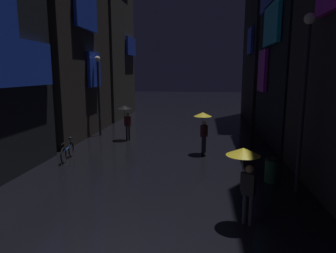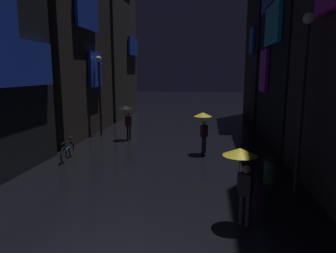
{
  "view_description": "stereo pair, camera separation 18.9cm",
  "coord_description": "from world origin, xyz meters",
  "px_view_note": "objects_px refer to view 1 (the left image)",
  "views": [
    {
      "loc": [
        1.75,
        -5.56,
        4.05
      ],
      "look_at": [
        0.0,
        9.05,
        1.42
      ],
      "focal_mm": 32.0,
      "sensor_mm": 36.0,
      "label": 1
    },
    {
      "loc": [
        1.94,
        -5.54,
        4.05
      ],
      "look_at": [
        0.0,
        9.05,
        1.42
      ],
      "focal_mm": 32.0,
      "sensor_mm": 36.0,
      "label": 2
    }
  ],
  "objects_px": {
    "pedestrian_foreground_right_yellow": "(245,165)",
    "streetlamp_right_near": "(305,85)",
    "pedestrian_midstreet_centre_black": "(126,113)",
    "bicycle_parked_at_storefront": "(68,152)",
    "streetlamp_left_far": "(98,86)",
    "pedestrian_midstreet_left_yellow": "(203,121)",
    "trash_bin": "(271,170)"
  },
  "relations": [
    {
      "from": "bicycle_parked_at_storefront",
      "to": "streetlamp_right_near",
      "type": "xyz_separation_m",
      "value": [
        9.6,
        -2.77,
        3.28
      ]
    },
    {
      "from": "bicycle_parked_at_storefront",
      "to": "pedestrian_foreground_right_yellow",
      "type": "bearing_deg",
      "value": -35.22
    },
    {
      "from": "pedestrian_foreground_right_yellow",
      "to": "pedestrian_midstreet_left_yellow",
      "type": "xyz_separation_m",
      "value": [
        -1.12,
        7.18,
        0.0
      ]
    },
    {
      "from": "pedestrian_midstreet_left_yellow",
      "to": "streetlamp_left_far",
      "type": "bearing_deg",
      "value": 150.82
    },
    {
      "from": "bicycle_parked_at_storefront",
      "to": "trash_bin",
      "type": "relative_size",
      "value": 1.95
    },
    {
      "from": "pedestrian_foreground_right_yellow",
      "to": "pedestrian_midstreet_centre_black",
      "type": "bearing_deg",
      "value": 120.71
    },
    {
      "from": "bicycle_parked_at_storefront",
      "to": "trash_bin",
      "type": "bearing_deg",
      "value": -12.27
    },
    {
      "from": "pedestrian_midstreet_centre_black",
      "to": "bicycle_parked_at_storefront",
      "type": "relative_size",
      "value": 1.17
    },
    {
      "from": "pedestrian_midstreet_centre_black",
      "to": "streetlamp_right_near",
      "type": "bearing_deg",
      "value": -42.5
    },
    {
      "from": "pedestrian_foreground_right_yellow",
      "to": "bicycle_parked_at_storefront",
      "type": "distance_m",
      "value": 9.23
    },
    {
      "from": "pedestrian_foreground_right_yellow",
      "to": "streetlamp_right_near",
      "type": "xyz_separation_m",
      "value": [
        2.13,
        2.51,
        1.99
      ]
    },
    {
      "from": "streetlamp_right_near",
      "to": "pedestrian_midstreet_left_yellow",
      "type": "bearing_deg",
      "value": 124.86
    },
    {
      "from": "pedestrian_midstreet_centre_black",
      "to": "streetlamp_left_far",
      "type": "bearing_deg",
      "value": 150.64
    },
    {
      "from": "pedestrian_foreground_right_yellow",
      "to": "bicycle_parked_at_storefront",
      "type": "bearing_deg",
      "value": 144.78
    },
    {
      "from": "trash_bin",
      "to": "streetlamp_right_near",
      "type": "bearing_deg",
      "value": -49.83
    },
    {
      "from": "pedestrian_midstreet_centre_black",
      "to": "pedestrian_midstreet_left_yellow",
      "type": "xyz_separation_m",
      "value": [
        4.69,
        -2.61,
        0.0
      ]
    },
    {
      "from": "pedestrian_midstreet_left_yellow",
      "to": "trash_bin",
      "type": "height_order",
      "value": "pedestrian_midstreet_left_yellow"
    },
    {
      "from": "pedestrian_midstreet_centre_black",
      "to": "streetlamp_left_far",
      "type": "distance_m",
      "value": 2.82
    },
    {
      "from": "streetlamp_left_far",
      "to": "trash_bin",
      "type": "height_order",
      "value": "streetlamp_left_far"
    },
    {
      "from": "trash_bin",
      "to": "streetlamp_left_far",
      "type": "bearing_deg",
      "value": 140.71
    },
    {
      "from": "pedestrian_foreground_right_yellow",
      "to": "trash_bin",
      "type": "distance_m",
      "value": 3.82
    },
    {
      "from": "pedestrian_foreground_right_yellow",
      "to": "streetlamp_right_near",
      "type": "height_order",
      "value": "streetlamp_right_near"
    },
    {
      "from": "pedestrian_midstreet_left_yellow",
      "to": "streetlamp_right_near",
      "type": "height_order",
      "value": "streetlamp_right_near"
    },
    {
      "from": "streetlamp_left_far",
      "to": "streetlamp_right_near",
      "type": "xyz_separation_m",
      "value": [
        10.0,
        -8.44,
        0.43
      ]
    },
    {
      "from": "pedestrian_midstreet_centre_black",
      "to": "trash_bin",
      "type": "height_order",
      "value": "pedestrian_midstreet_centre_black"
    },
    {
      "from": "streetlamp_right_near",
      "to": "streetlamp_left_far",
      "type": "bearing_deg",
      "value": 139.84
    },
    {
      "from": "pedestrian_midstreet_centre_black",
      "to": "pedestrian_midstreet_left_yellow",
      "type": "height_order",
      "value": "same"
    },
    {
      "from": "pedestrian_foreground_right_yellow",
      "to": "bicycle_parked_at_storefront",
      "type": "xyz_separation_m",
      "value": [
        -7.47,
        5.27,
        -1.28
      ]
    },
    {
      "from": "pedestrian_midstreet_centre_black",
      "to": "streetlamp_left_far",
      "type": "relative_size",
      "value": 0.41
    },
    {
      "from": "pedestrian_midstreet_left_yellow",
      "to": "pedestrian_midstreet_centre_black",
      "type": "bearing_deg",
      "value": 150.9
    },
    {
      "from": "pedestrian_midstreet_centre_black",
      "to": "streetlamp_right_near",
      "type": "relative_size",
      "value": 0.36
    },
    {
      "from": "pedestrian_midstreet_left_yellow",
      "to": "bicycle_parked_at_storefront",
      "type": "height_order",
      "value": "pedestrian_midstreet_left_yellow"
    }
  ]
}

